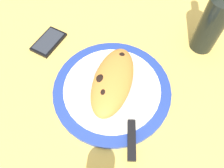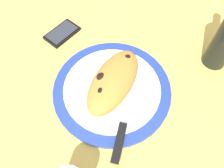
{
  "view_description": "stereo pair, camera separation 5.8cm",
  "coord_description": "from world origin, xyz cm",
  "px_view_note": "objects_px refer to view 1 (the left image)",
  "views": [
    {
      "loc": [
        27.8,
        9.11,
        54.21
      ],
      "look_at": [
        0.0,
        0.0,
        3.68
      ],
      "focal_mm": 34.75,
      "sensor_mm": 36.0,
      "label": 1
    },
    {
      "loc": [
        25.44,
        14.45,
        54.21
      ],
      "look_at": [
        0.0,
        0.0,
        3.68
      ],
      "focal_mm": 34.75,
      "sensor_mm": 36.0,
      "label": 2
    }
  ],
  "objects_px": {
    "calzone": "(112,80)",
    "wine_bottle": "(213,21)",
    "smartphone": "(49,42)",
    "plate": "(112,89)",
    "fork": "(87,88)",
    "knife": "(131,126)"
  },
  "relations": [
    {
      "from": "smartphone",
      "to": "knife",
      "type": "bearing_deg",
      "value": 59.39
    },
    {
      "from": "calzone",
      "to": "wine_bottle",
      "type": "height_order",
      "value": "wine_bottle"
    },
    {
      "from": "plate",
      "to": "wine_bottle",
      "type": "relative_size",
      "value": 1.23
    },
    {
      "from": "knife",
      "to": "smartphone",
      "type": "xyz_separation_m",
      "value": [
        -0.2,
        -0.33,
        -0.02
      ]
    },
    {
      "from": "plate",
      "to": "fork",
      "type": "distance_m",
      "value": 0.07
    },
    {
      "from": "plate",
      "to": "calzone",
      "type": "relative_size",
      "value": 1.45
    },
    {
      "from": "knife",
      "to": "wine_bottle",
      "type": "relative_size",
      "value": 0.9
    },
    {
      "from": "calzone",
      "to": "fork",
      "type": "distance_m",
      "value": 0.07
    },
    {
      "from": "calzone",
      "to": "smartphone",
      "type": "height_order",
      "value": "calzone"
    },
    {
      "from": "wine_bottle",
      "to": "smartphone",
      "type": "bearing_deg",
      "value": -73.25
    },
    {
      "from": "calzone",
      "to": "wine_bottle",
      "type": "relative_size",
      "value": 0.85
    },
    {
      "from": "knife",
      "to": "smartphone",
      "type": "bearing_deg",
      "value": -120.61
    },
    {
      "from": "calzone",
      "to": "fork",
      "type": "bearing_deg",
      "value": -64.56
    },
    {
      "from": "calzone",
      "to": "knife",
      "type": "height_order",
      "value": "calzone"
    },
    {
      "from": "calzone",
      "to": "knife",
      "type": "distance_m",
      "value": 0.13
    },
    {
      "from": "calzone",
      "to": "fork",
      "type": "height_order",
      "value": "calzone"
    },
    {
      "from": "plate",
      "to": "smartphone",
      "type": "bearing_deg",
      "value": -112.55
    },
    {
      "from": "knife",
      "to": "smartphone",
      "type": "height_order",
      "value": "knife"
    },
    {
      "from": "plate",
      "to": "smartphone",
      "type": "distance_m",
      "value": 0.27
    },
    {
      "from": "calzone",
      "to": "knife",
      "type": "relative_size",
      "value": 0.94
    },
    {
      "from": "knife",
      "to": "wine_bottle",
      "type": "distance_m",
      "value": 0.37
    },
    {
      "from": "smartphone",
      "to": "wine_bottle",
      "type": "relative_size",
      "value": 0.45
    }
  ]
}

